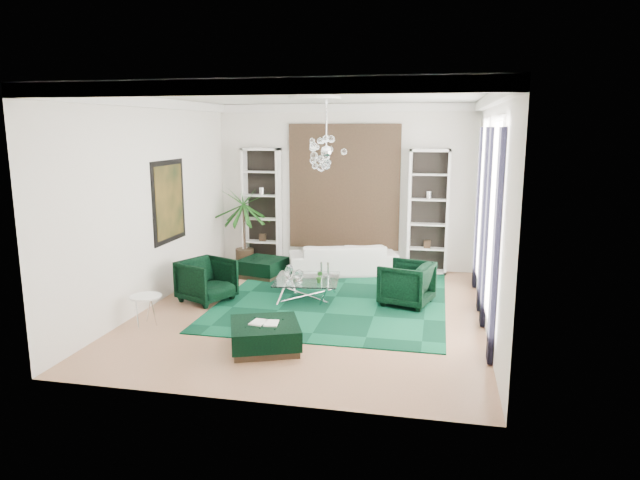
% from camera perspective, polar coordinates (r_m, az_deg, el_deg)
% --- Properties ---
extents(floor, '(6.00, 7.00, 0.02)m').
position_cam_1_polar(floor, '(10.36, -0.85, -7.23)').
color(floor, '#A97A59').
rests_on(floor, ground).
extents(ceiling, '(6.00, 7.00, 0.02)m').
position_cam_1_polar(ceiling, '(9.85, -0.91, 14.36)').
color(ceiling, white).
rests_on(ceiling, ground).
extents(wall_back, '(6.00, 0.02, 3.80)m').
position_cam_1_polar(wall_back, '(13.35, 2.45, 5.31)').
color(wall_back, white).
rests_on(wall_back, ground).
extents(wall_front, '(6.00, 0.02, 3.80)m').
position_cam_1_polar(wall_front, '(6.60, -7.60, -0.85)').
color(wall_front, white).
rests_on(wall_front, ground).
extents(wall_left, '(0.02, 7.00, 3.80)m').
position_cam_1_polar(wall_left, '(10.98, -16.42, 3.60)').
color(wall_left, white).
rests_on(wall_left, ground).
extents(wall_right, '(0.02, 7.00, 3.80)m').
position_cam_1_polar(wall_right, '(9.72, 16.72, 2.65)').
color(wall_right, white).
rests_on(wall_right, ground).
extents(crown_molding, '(6.00, 7.00, 0.18)m').
position_cam_1_polar(crown_molding, '(9.84, -0.91, 13.72)').
color(crown_molding, white).
rests_on(crown_molding, ceiling).
extents(ceiling_medallion, '(0.90, 0.90, 0.05)m').
position_cam_1_polar(ceiling_medallion, '(10.14, -0.53, 14.05)').
color(ceiling_medallion, white).
rests_on(ceiling_medallion, ceiling).
extents(tapestry, '(2.50, 0.06, 2.80)m').
position_cam_1_polar(tapestry, '(13.30, 2.41, 5.29)').
color(tapestry, black).
rests_on(tapestry, wall_back).
extents(shelving_left, '(0.90, 0.38, 2.80)m').
position_cam_1_polar(shelving_left, '(13.67, -5.81, 3.29)').
color(shelving_left, white).
rests_on(shelving_left, floor).
extents(shelving_right, '(0.90, 0.38, 2.80)m').
position_cam_1_polar(shelving_right, '(13.04, 10.78, 2.77)').
color(shelving_right, white).
rests_on(shelving_right, floor).
extents(painting, '(0.04, 1.30, 1.60)m').
position_cam_1_polar(painting, '(11.50, -14.83, 3.75)').
color(painting, black).
rests_on(painting, wall_left).
extents(window_near, '(0.03, 1.10, 2.90)m').
position_cam_1_polar(window_near, '(8.84, 17.05, 1.81)').
color(window_near, white).
rests_on(window_near, wall_right).
extents(curtain_near_a, '(0.07, 0.30, 3.25)m').
position_cam_1_polar(curtain_near_a, '(8.11, 17.18, -0.80)').
color(curtain_near_a, black).
rests_on(curtain_near_a, floor).
extents(curtain_near_b, '(0.07, 0.30, 3.25)m').
position_cam_1_polar(curtain_near_b, '(9.64, 16.37, 1.09)').
color(curtain_near_b, black).
rests_on(curtain_near_b, floor).
extents(window_far, '(0.03, 1.10, 2.90)m').
position_cam_1_polar(window_far, '(11.20, 16.00, 3.76)').
color(window_far, white).
rests_on(window_far, wall_right).
extents(curtain_far_a, '(0.07, 0.30, 3.25)m').
position_cam_1_polar(curtain_far_a, '(10.47, 16.03, 1.88)').
color(curtain_far_a, black).
rests_on(curtain_far_a, floor).
extents(curtain_far_b, '(0.07, 0.30, 3.25)m').
position_cam_1_polar(curtain_far_b, '(12.01, 15.52, 3.05)').
color(curtain_far_b, black).
rests_on(curtain_far_b, floor).
extents(rug, '(4.20, 5.00, 0.02)m').
position_cam_1_polar(rug, '(11.19, 1.56, -5.72)').
color(rug, black).
rests_on(rug, floor).
extents(sofa, '(2.57, 1.63, 0.70)m').
position_cam_1_polar(sofa, '(12.89, 2.28, -1.88)').
color(sofa, silver).
rests_on(sofa, floor).
extents(armchair_left, '(1.18, 1.16, 0.81)m').
position_cam_1_polar(armchair_left, '(11.07, -11.26, -3.99)').
color(armchair_left, black).
rests_on(armchair_left, floor).
extents(armchair_right, '(1.10, 1.08, 0.81)m').
position_cam_1_polar(armchair_right, '(10.76, 8.64, -4.34)').
color(armchair_right, black).
rests_on(armchair_right, floor).
extents(coffee_table, '(1.33, 1.33, 0.41)m').
position_cam_1_polar(coffee_table, '(11.02, -1.30, -4.93)').
color(coffee_table, white).
rests_on(coffee_table, floor).
extents(ottoman_side, '(1.08, 1.08, 0.40)m').
position_cam_1_polar(ottoman_side, '(12.75, -5.74, -2.77)').
color(ottoman_side, black).
rests_on(ottoman_side, floor).
extents(ottoman_front, '(1.30, 1.30, 0.40)m').
position_cam_1_polar(ottoman_front, '(8.68, -5.52, -9.54)').
color(ottoman_front, black).
rests_on(ottoman_front, floor).
extents(book, '(0.42, 0.28, 0.03)m').
position_cam_1_polar(book, '(8.61, -5.54, -8.20)').
color(book, white).
rests_on(book, ottoman_front).
extents(side_table, '(0.64, 0.64, 0.50)m').
position_cam_1_polar(side_table, '(10.04, -16.96, -6.80)').
color(side_table, white).
rests_on(side_table, floor).
extents(palm, '(1.93, 1.93, 2.40)m').
position_cam_1_polar(palm, '(13.68, -7.64, 2.41)').
color(palm, '#1B5117').
rests_on(palm, floor).
extents(chandelier, '(0.91, 0.91, 0.72)m').
position_cam_1_polar(chandelier, '(10.16, 0.64, 8.85)').
color(chandelier, white).
rests_on(chandelier, ceiling).
extents(table_plant, '(0.16, 0.15, 0.24)m').
position_cam_1_polar(table_plant, '(10.63, -0.04, -3.70)').
color(table_plant, '#1B5117').
rests_on(table_plant, coffee_table).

